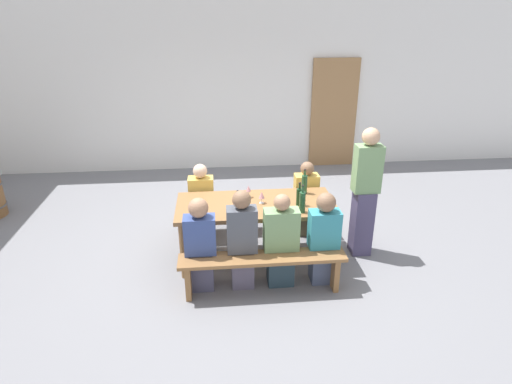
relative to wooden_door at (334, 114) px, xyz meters
name	(u,v)px	position (x,y,z in m)	size (l,w,h in m)	color
ground_plane	(256,257)	(-1.86, -3.41, -1.05)	(24.00, 24.00, 0.00)	slate
back_wall	(238,85)	(-1.86, 0.14, 0.55)	(14.00, 0.20, 3.20)	white
wooden_door	(334,114)	(0.00, 0.00, 0.00)	(0.90, 0.06, 2.10)	#9E7247
tasting_table	(256,209)	(-1.86, -3.41, -0.38)	(1.93, 0.86, 0.75)	olive
bench_near	(263,264)	(-1.86, -4.15, -0.70)	(1.83, 0.30, 0.45)	olive
bench_far	(251,208)	(-1.86, -2.68, -0.70)	(1.83, 0.30, 0.45)	olive
wine_bottle_0	(302,202)	(-1.35, -3.71, -0.17)	(0.07, 0.07, 0.34)	#234C2D
wine_bottle_1	(238,206)	(-2.09, -3.72, -0.18)	(0.07, 0.07, 0.30)	#332814
wine_bottle_2	(304,184)	(-1.22, -3.15, -0.17)	(0.07, 0.07, 0.32)	#234C2D
wine_bottle_3	(299,197)	(-1.35, -3.51, -0.19)	(0.07, 0.07, 0.29)	#143319
wine_glass_0	(248,189)	(-1.94, -3.22, -0.19)	(0.06, 0.06, 0.15)	silver
wine_glass_1	(262,195)	(-1.79, -3.41, -0.20)	(0.07, 0.07, 0.15)	silver
seated_guest_near_0	(200,246)	(-2.53, -4.00, -0.52)	(0.34, 0.24, 1.10)	#47465E
seated_guest_near_1	(242,241)	(-2.07, -4.00, -0.49)	(0.33, 0.24, 1.17)	#595266
seated_guest_near_2	(281,243)	(-1.64, -4.00, -0.53)	(0.39, 0.24, 1.11)	#263944
seated_guest_near_3	(324,240)	(-1.15, -4.00, -0.52)	(0.34, 0.24, 1.10)	#47516C
seated_guest_far_0	(202,204)	(-2.54, -2.83, -0.54)	(0.33, 0.24, 1.07)	#564E48
seated_guest_far_1	(306,200)	(-1.12, -2.83, -0.55)	(0.32, 0.24, 1.06)	brown
standing_host	(365,194)	(-0.51, -3.42, -0.23)	(0.32, 0.24, 1.66)	#484164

